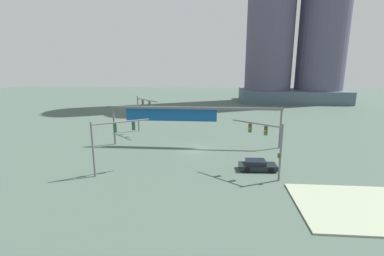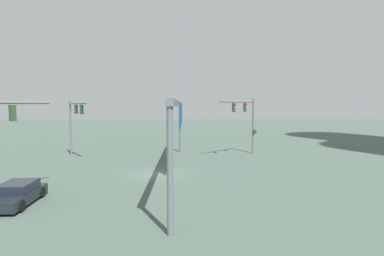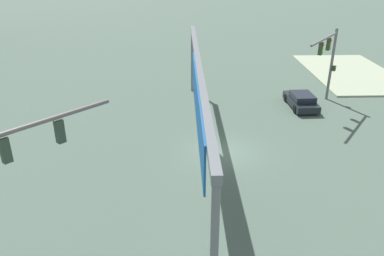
% 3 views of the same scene
% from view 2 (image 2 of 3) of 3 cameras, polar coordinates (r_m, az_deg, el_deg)
% --- Properties ---
extents(ground_plane, '(199.36, 199.36, 0.00)m').
position_cam_2_polar(ground_plane, '(26.19, -6.51, -8.18)').
color(ground_plane, '#46584E').
extents(traffic_signal_near_corner, '(5.45, 3.69, 6.07)m').
position_cam_2_polar(traffic_signal_near_corner, '(36.03, -20.30, 1.94)').
color(traffic_signal_near_corner, slate).
rests_on(traffic_signal_near_corner, ground).
extents(traffic_signal_cross_street, '(4.61, 4.72, 6.33)m').
position_cam_2_polar(traffic_signal_cross_street, '(35.88, 9.73, 2.13)').
color(traffic_signal_cross_street, '#676060').
rests_on(traffic_signal_cross_street, ground).
extents(overhead_sign_gantry, '(24.76, 0.43, 5.87)m').
position_cam_2_polar(overhead_sign_gantry, '(26.78, -2.40, 2.75)').
color(overhead_sign_gantry, slate).
rests_on(overhead_sign_gantry, ground).
extents(sedan_car_approaching, '(4.29, 2.06, 1.21)m').
position_cam_2_polar(sedan_car_approaching, '(20.75, -28.94, -10.34)').
color(sedan_car_approaching, black).
rests_on(sedan_car_approaching, ground).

